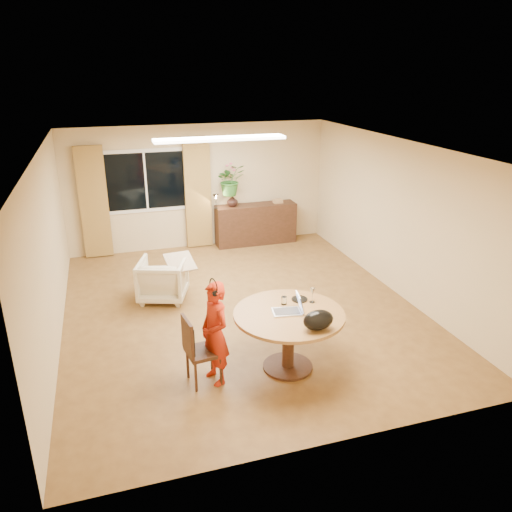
{
  "coord_description": "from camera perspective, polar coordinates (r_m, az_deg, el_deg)",
  "views": [
    {
      "loc": [
        -1.92,
        -7.01,
        3.7
      ],
      "look_at": [
        0.19,
        -0.2,
        0.97
      ],
      "focal_mm": 35.0,
      "sensor_mm": 36.0,
      "label": 1
    }
  ],
  "objects": [
    {
      "name": "dining_table",
      "position": [
        6.39,
        3.77,
        -7.85
      ],
      "size": [
        1.41,
        1.41,
        0.8
      ],
      "color": "brown",
      "rests_on": "floor"
    },
    {
      "name": "child",
      "position": [
        6.14,
        -4.71,
        -8.8
      ],
      "size": [
        0.55,
        0.44,
        1.33
      ],
      "primitive_type": "imported",
      "rotation": [
        0.0,
        0.0,
        -1.28
      ],
      "color": "red",
      "rests_on": "floor"
    },
    {
      "name": "wall_back",
      "position": [
        10.71,
        -6.51,
        7.86
      ],
      "size": [
        5.5,
        0.0,
        5.5
      ],
      "primitive_type": "plane",
      "rotation": [
        1.57,
        0.0,
        0.0
      ],
      "color": "beige",
      "rests_on": "floor"
    },
    {
      "name": "book_stack",
      "position": [
        11.01,
        2.51,
        6.31
      ],
      "size": [
        0.24,
        0.21,
        0.08
      ],
      "primitive_type": null,
      "rotation": [
        0.0,
        0.0,
        -0.32
      ],
      "color": "#95674C",
      "rests_on": "sideboard"
    },
    {
      "name": "vase",
      "position": [
        10.69,
        -2.72,
        6.33
      ],
      "size": [
        0.27,
        0.27,
        0.25
      ],
      "primitive_type": "imported",
      "rotation": [
        0.0,
        0.0,
        0.16
      ],
      "color": "black",
      "rests_on": "sideboard"
    },
    {
      "name": "wall_left",
      "position": [
        7.45,
        -22.62,
        0.48
      ],
      "size": [
        0.0,
        6.5,
        6.5
      ],
      "primitive_type": "plane",
      "rotation": [
        1.57,
        0.0,
        1.57
      ],
      "color": "beige",
      "rests_on": "floor"
    },
    {
      "name": "ceiling",
      "position": [
        7.35,
        -1.91,
        12.32
      ],
      "size": [
        6.5,
        6.5,
        0.0
      ],
      "primitive_type": "plane",
      "rotation": [
        3.14,
        0.0,
        0.0
      ],
      "color": "white",
      "rests_on": "wall_back"
    },
    {
      "name": "curtain_right",
      "position": [
        10.65,
        -6.65,
        6.92
      ],
      "size": [
        0.55,
        0.08,
        2.25
      ],
      "primitive_type": "cube",
      "color": "olive",
      "rests_on": "wall_back"
    },
    {
      "name": "tumbler",
      "position": [
        6.49,
        3.22,
        -5.1
      ],
      "size": [
        0.07,
        0.07,
        0.11
      ],
      "primitive_type": null,
      "rotation": [
        0.0,
        0.0,
        0.02
      ],
      "color": "white",
      "rests_on": "dining_table"
    },
    {
      "name": "curtain_left",
      "position": [
        10.48,
        -18.04,
        5.8
      ],
      "size": [
        0.55,
        0.08,
        2.25
      ],
      "primitive_type": "cube",
      "color": "olive",
      "rests_on": "wall_back"
    },
    {
      "name": "dining_chair",
      "position": [
        6.23,
        -6.04,
        -10.59
      ],
      "size": [
        0.49,
        0.45,
        0.91
      ],
      "primitive_type": null,
      "rotation": [
        0.0,
        0.0,
        0.14
      ],
      "color": "black",
      "rests_on": "floor"
    },
    {
      "name": "handbag",
      "position": [
        5.9,
        7.13,
        -7.28
      ],
      "size": [
        0.42,
        0.33,
        0.25
      ],
      "primitive_type": null,
      "rotation": [
        0.0,
        0.0,
        -0.33
      ],
      "color": "black",
      "rests_on": "dining_table"
    },
    {
      "name": "sideboard",
      "position": [
        10.98,
        -0.03,
        3.68
      ],
      "size": [
        1.76,
        0.43,
        0.88
      ],
      "primitive_type": "cube",
      "color": "black",
      "rests_on": "floor"
    },
    {
      "name": "window",
      "position": [
        10.51,
        -12.49,
        8.36
      ],
      "size": [
        1.7,
        0.03,
        1.3
      ],
      "color": "white",
      "rests_on": "wall_back"
    },
    {
      "name": "armchair",
      "position": [
        8.49,
        -10.6,
        -2.64
      ],
      "size": [
        0.97,
        0.98,
        0.71
      ],
      "primitive_type": "imported",
      "rotation": [
        0.0,
        0.0,
        2.8
      ],
      "color": "beige",
      "rests_on": "floor"
    },
    {
      "name": "floor",
      "position": [
        8.16,
        -1.69,
        -6.05
      ],
      "size": [
        6.5,
        6.5,
        0.0
      ],
      "primitive_type": "plane",
      "color": "brown",
      "rests_on": "ground"
    },
    {
      "name": "bouquet",
      "position": [
        10.58,
        -2.94,
        8.69
      ],
      "size": [
        0.64,
        0.57,
        0.66
      ],
      "primitive_type": "imported",
      "rotation": [
        0.0,
        0.0,
        0.1
      ],
      "color": "#305F23",
      "rests_on": "vase"
    },
    {
      "name": "desk_lamp",
      "position": [
        10.55,
        -4.6,
        6.28
      ],
      "size": [
        0.15,
        0.15,
        0.32
      ],
      "primitive_type": null,
      "rotation": [
        0.0,
        0.0,
        -0.19
      ],
      "color": "black",
      "rests_on": "sideboard"
    },
    {
      "name": "ceiling_panel",
      "position": [
        8.51,
        -4.12,
        13.22
      ],
      "size": [
        2.2,
        0.35,
        0.05
      ],
      "primitive_type": "cube",
      "color": "white",
      "rests_on": "ceiling"
    },
    {
      "name": "pot_lid",
      "position": [
        6.64,
        5.0,
        -4.87
      ],
      "size": [
        0.21,
        0.21,
        0.03
      ],
      "primitive_type": null,
      "rotation": [
        0.0,
        0.0,
        0.0
      ],
      "color": "white",
      "rests_on": "dining_table"
    },
    {
      "name": "wine_glass",
      "position": [
        6.55,
        6.47,
        -4.45
      ],
      "size": [
        0.09,
        0.09,
        0.21
      ],
      "primitive_type": null,
      "rotation": [
        0.0,
        0.0,
        -0.33
      ],
      "color": "white",
      "rests_on": "dining_table"
    },
    {
      "name": "throw",
      "position": [
        8.37,
        -8.72,
        -0.17
      ],
      "size": [
        0.51,
        0.6,
        0.03
      ],
      "primitive_type": null,
      "rotation": [
        0.0,
        0.0,
        0.11
      ],
      "color": "beige",
      "rests_on": "armchair"
    },
    {
      "name": "wall_right",
      "position": [
        8.76,
        15.86,
        4.23
      ],
      "size": [
        0.0,
        6.5,
        6.5
      ],
      "primitive_type": "plane",
      "rotation": [
        1.57,
        0.0,
        -1.57
      ],
      "color": "beige",
      "rests_on": "floor"
    },
    {
      "name": "laptop",
      "position": [
        6.26,
        3.54,
        -5.41
      ],
      "size": [
        0.41,
        0.31,
        0.25
      ],
      "primitive_type": null,
      "rotation": [
        0.0,
        0.0,
        -0.16
      ],
      "color": "#B7B7BC",
      "rests_on": "dining_table"
    }
  ]
}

